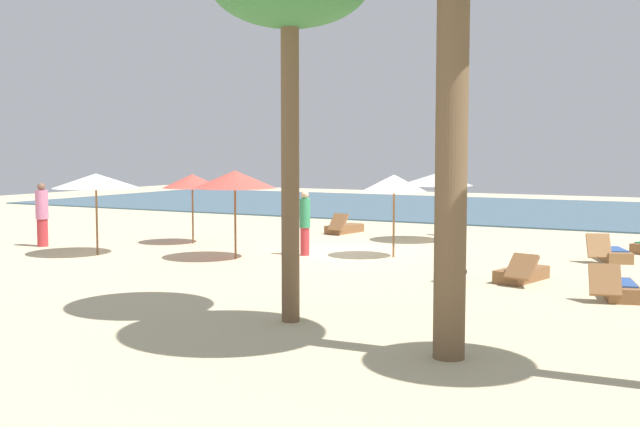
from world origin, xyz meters
name	(u,v)px	position (x,y,z in m)	size (l,w,h in m)	color
ground_plane	(340,253)	(0.00, 0.00, 0.00)	(60.00, 60.00, 0.00)	beige
ocean_water	(504,210)	(0.00, 17.00, 0.03)	(48.00, 16.00, 0.06)	#3D6075
umbrella_0	(96,181)	(-5.67, -3.38, 2.00)	(2.30, 2.30, 2.20)	brown
umbrella_1	(235,179)	(-1.90, -2.31, 2.08)	(2.12, 2.12, 2.31)	brown
umbrella_2	(192,181)	(-4.94, -0.13, 1.89)	(1.79, 1.79, 2.10)	brown
umbrella_3	(394,183)	(1.60, -0.06, 1.96)	(1.71, 1.71, 2.18)	brown
umbrella_4	(436,179)	(1.36, 3.83, 1.92)	(2.25, 2.25, 2.10)	brown
lounger_0	(344,228)	(-2.19, 4.61, 0.17)	(0.86, 1.75, 0.71)	brown
lounger_1	(522,274)	(5.52, -2.24, 0.17)	(0.96, 1.79, 0.67)	brown
lounger_3	(612,254)	(6.79, 1.99, 0.18)	(1.17, 1.74, 0.74)	olive
lounger_5	(619,289)	(7.62, -3.23, 0.18)	(1.01, 1.76, 0.72)	brown
person_0	(458,209)	(1.50, 5.57, 0.90)	(0.49, 0.49, 1.80)	#BF3338
person_1	(42,214)	(-8.38, -2.80, 0.94)	(0.39, 0.39, 1.87)	#BF3338
person_2	(305,222)	(-0.64, -0.85, 0.89)	(0.33, 0.33, 1.74)	#BF3338
dog	(452,272)	(4.19, -2.95, 0.20)	(0.75, 0.76, 0.38)	black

